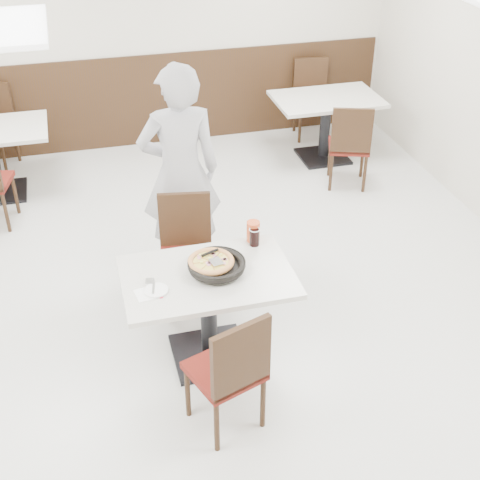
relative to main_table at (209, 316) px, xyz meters
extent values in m
plane|color=beige|center=(0.10, 0.51, -0.38)|extent=(7.00, 7.00, 0.00)
cube|color=beige|center=(0.10, 4.01, 1.02)|extent=(6.00, 0.04, 2.80)
cube|color=black|center=(0.10, 3.99, 0.18)|extent=(5.90, 0.03, 1.10)
cylinder|color=black|center=(0.03, 0.04, 0.39)|extent=(0.12, 0.12, 0.04)
cylinder|color=black|center=(0.07, 0.01, 0.42)|extent=(0.40, 0.40, 0.01)
cylinder|color=#DC934E|center=(0.04, 0.04, 0.44)|extent=(0.30, 0.30, 0.02)
cube|color=silver|center=(0.07, 0.01, 0.47)|extent=(0.10, 0.11, 0.00)
cube|color=white|center=(-0.44, -0.11, 0.38)|extent=(0.17, 0.17, 0.00)
cylinder|color=white|center=(-0.38, -0.10, 0.38)|extent=(0.17, 0.17, 0.01)
cube|color=silver|center=(-0.39, -0.07, 0.39)|extent=(0.04, 0.16, 0.00)
cylinder|color=black|center=(0.42, 0.29, 0.44)|extent=(0.07, 0.07, 0.13)
cylinder|color=#D04921|center=(0.43, 0.35, 0.45)|extent=(0.10, 0.10, 0.16)
imported|color=#B9B8BD|center=(0.04, 1.22, 0.57)|extent=(0.69, 0.46, 1.88)
camera|label=1|loc=(-0.75, -3.73, 3.10)|focal=50.00mm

